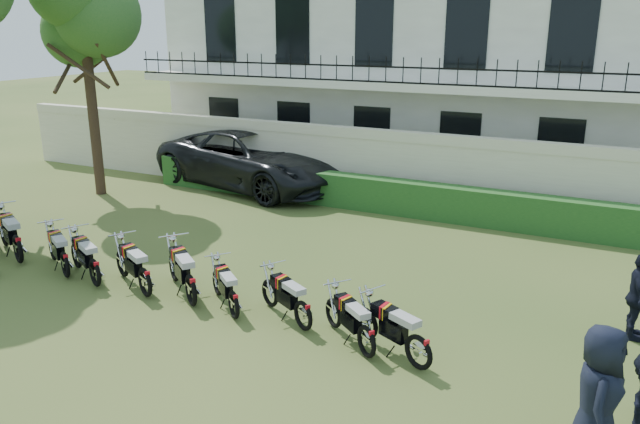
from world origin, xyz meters
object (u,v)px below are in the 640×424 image
object	(u,v)px
tree_west_near	(82,5)
motorcycle_8	(367,334)
motorcycle_4	(145,275)
motorcycle_7	(303,309)
suv	(253,159)
motorcycle_2	(64,258)
motorcycle_1	(17,242)
officer_5	(638,297)
motorcycle_3	(94,266)
motorcycle_9	(419,344)
officer_0	(598,398)
motorcycle_5	(191,283)
motorcycle_6	(234,298)

from	to	relation	value
tree_west_near	motorcycle_8	world-z (taller)	tree_west_near
motorcycle_4	motorcycle_7	distance (m)	3.54
suv	motorcycle_2	bearing A→B (deg)	-163.45
motorcycle_1	officer_5	xyz separation A→B (m)	(12.76, 2.38, 0.26)
motorcycle_3	motorcycle_9	bearing A→B (deg)	-64.22
motorcycle_7	officer_0	world-z (taller)	officer_0
motorcycle_9	tree_west_near	bearing A→B (deg)	91.38
motorcycle_5	motorcycle_9	world-z (taller)	motorcycle_5
tree_west_near	motorcycle_3	size ratio (longest dim) A/B	4.52
motorcycle_3	officer_0	distance (m)	9.84
motorcycle_5	officer_5	bearing A→B (deg)	-35.31
motorcycle_1	motorcycle_8	distance (m)	8.83
motorcycle_6	motorcycle_1	bearing A→B (deg)	128.00
motorcycle_3	motorcycle_5	world-z (taller)	motorcycle_5
motorcycle_7	officer_5	world-z (taller)	officer_5
motorcycle_3	motorcycle_8	size ratio (longest dim) A/B	1.22
motorcycle_9	officer_0	distance (m)	2.94
motorcycle_2	officer_0	world-z (taller)	officer_0
suv	officer_5	world-z (taller)	suv
motorcycle_5	officer_0	distance (m)	7.51
tree_west_near	motorcycle_9	xyz separation A→B (m)	(12.68, -5.87, -5.42)
motorcycle_5	motorcycle_6	distance (m)	1.06
tree_west_near	motorcycle_7	size ratio (longest dim) A/B	5.02
motorcycle_1	motorcycle_3	size ratio (longest dim) A/B	1.12
motorcycle_1	motorcycle_4	xyz separation A→B (m)	(3.89, -0.13, -0.05)
motorcycle_9	suv	xyz separation A→B (m)	(-8.68, 8.85, 0.51)
motorcycle_8	suv	bearing A→B (deg)	78.79
motorcycle_6	motorcycle_9	world-z (taller)	motorcycle_9
motorcycle_6	motorcycle_8	world-z (taller)	motorcycle_8
suv	motorcycle_8	bearing A→B (deg)	-126.26
motorcycle_4	motorcycle_7	world-z (taller)	motorcycle_4
motorcycle_5	motorcycle_6	size ratio (longest dim) A/B	1.21
tree_west_near	officer_0	world-z (taller)	tree_west_near
motorcycle_4	officer_5	world-z (taller)	officer_5
motorcycle_1	motorcycle_2	world-z (taller)	motorcycle_1
tree_west_near	motorcycle_2	bearing A→B (deg)	-50.75
suv	motorcycle_6	bearing A→B (deg)	-137.44
tree_west_near	officer_0	size ratio (longest dim) A/B	4.12
tree_west_near	officer_5	size ratio (longest dim) A/B	4.99
motorcycle_6	officer_0	world-z (taller)	officer_0
tree_west_near	motorcycle_6	world-z (taller)	tree_west_near
motorcycle_3	motorcycle_6	distance (m)	3.45
motorcycle_1	motorcycle_3	world-z (taller)	motorcycle_1
motorcycle_4	motorcycle_9	distance (m)	5.81
motorcycle_5	officer_0	size ratio (longest dim) A/B	0.87
motorcycle_1	motorcycle_2	bearing A→B (deg)	-68.29
motorcycle_4	tree_west_near	bearing A→B (deg)	77.72
motorcycle_2	motorcycle_6	xyz separation A→B (m)	(4.40, -0.02, -0.04)
motorcycle_6	suv	bearing A→B (deg)	69.54
motorcycle_3	motorcycle_4	xyz separation A→B (m)	(1.30, 0.07, 0.00)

